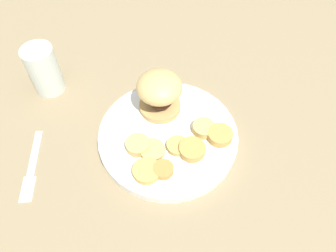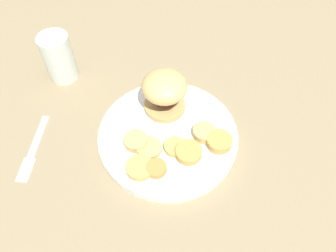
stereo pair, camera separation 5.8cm
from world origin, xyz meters
The scene contains 13 objects.
ground_plane centered at (0.00, 0.00, 0.00)m, with size 4.00×4.00×0.00m, color #937F5B.
dinner_plate centered at (0.00, 0.00, 0.01)m, with size 0.29×0.29×0.02m.
sandwich centered at (0.02, -0.07, 0.07)m, with size 0.09×0.10×0.09m.
potato_round_0 centered at (0.00, 0.09, 0.03)m, with size 0.04×0.04×0.01m, color #BC8942.
potato_round_1 centered at (-0.02, 0.03, 0.03)m, with size 0.04×0.04×0.01m, color tan.
potato_round_2 centered at (0.03, 0.05, 0.03)m, with size 0.05×0.05×0.01m, color #DBB766.
potato_round_3 centered at (-0.05, 0.04, 0.03)m, with size 0.05×0.05×0.02m, color tan.
potato_round_4 centered at (0.06, 0.04, 0.03)m, with size 0.05×0.05×0.02m, color #DBB766.
potato_round_5 centered at (-0.11, 0.00, 0.03)m, with size 0.05×0.05×0.02m, color tan.
potato_round_6 centered at (-0.07, -0.01, 0.03)m, with size 0.05×0.05×0.02m, color #DBB766.
potato_round_7 centered at (0.03, 0.10, 0.03)m, with size 0.05×0.05×0.01m, color tan.
fork centered at (0.27, 0.09, 0.00)m, with size 0.05×0.16×0.00m.
drinking_glass centered at (0.29, -0.12, 0.06)m, with size 0.07×0.07×0.12m.
Camera 1 is at (-0.04, 0.38, 0.58)m, focal length 35.00 mm.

